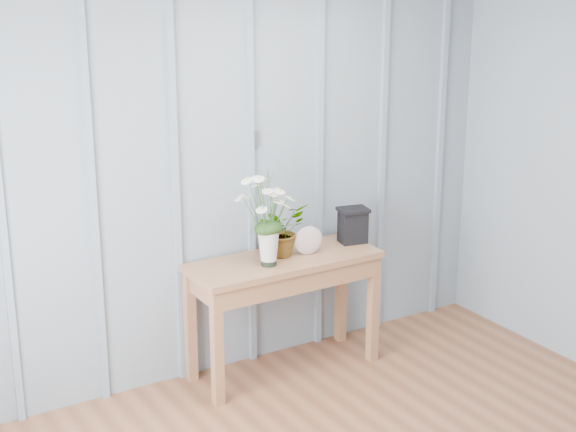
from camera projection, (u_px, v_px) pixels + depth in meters
room_shell at (342, 81)px, 3.95m from camera, size 4.00×4.50×2.50m
sideboard at (284, 275)px, 5.40m from camera, size 1.20×0.45×0.75m
daisy_vase at (268, 205)px, 5.13m from camera, size 0.42×0.32×0.60m
spider_plant at (282, 230)px, 5.37m from camera, size 0.34×0.31×0.32m
felt_disc_vessel at (308, 240)px, 5.40m from camera, size 0.19×0.09×0.18m
carved_box at (353, 225)px, 5.61m from camera, size 0.21×0.18×0.23m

